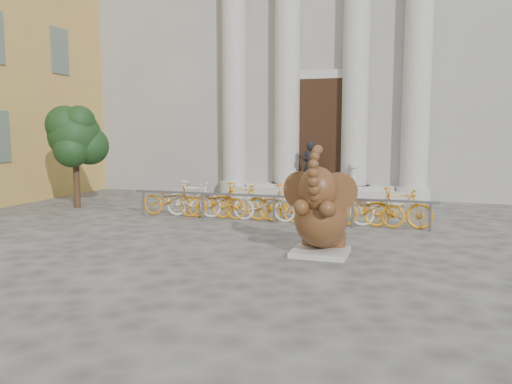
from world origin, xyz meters
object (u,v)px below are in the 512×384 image
(elephant_statue, at_px, (320,216))
(bike_rack, at_px, (276,203))
(pedestrian, at_px, (310,166))
(tree, at_px, (75,137))

(elephant_statue, xyz_separation_m, bike_rack, (-1.76, 3.25, -0.26))
(elephant_statue, distance_m, pedestrian, 7.77)
(bike_rack, distance_m, tree, 6.75)
(tree, bearing_deg, bike_rack, -4.26)
(bike_rack, bearing_deg, elephant_statue, -61.61)
(tree, height_order, pedestrian, tree)
(tree, relative_size, pedestrian, 1.87)
(bike_rack, bearing_deg, tree, 175.74)
(elephant_statue, distance_m, tree, 9.19)
(elephant_statue, bearing_deg, tree, 156.20)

